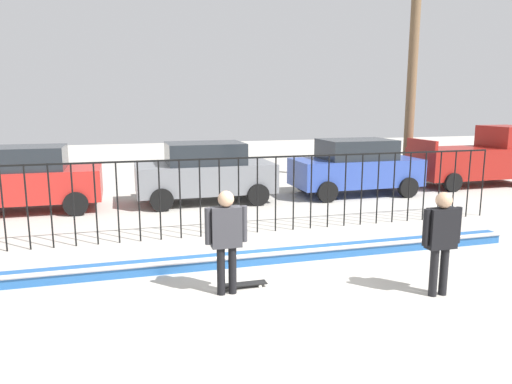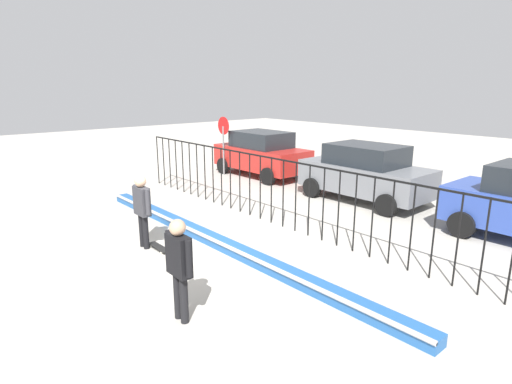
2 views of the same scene
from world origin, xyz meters
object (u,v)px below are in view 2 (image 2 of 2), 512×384
Objects in this scene: parked_car_red at (261,153)px; skateboard at (159,247)px; camera_operator at (179,261)px; stop_sign at (223,138)px; parked_car_gray at (365,172)px; skateboarder at (142,205)px.

skateboard is at bearing -57.38° from parked_car_red.
camera_operator is 0.70× the size of stop_sign.
parked_car_red is 1.00× the size of parked_car_gray.
skateboard is 0.19× the size of parked_car_red.
parked_car_red is at bearing 92.13° from skateboarder.
parked_car_gray is 1.72× the size of stop_sign.
parked_car_gray reaches higher than skateboard.
parked_car_gray is (5.29, -0.11, 0.00)m from parked_car_red.
skateboarder is 2.19× the size of skateboard.
camera_operator is at bearing -72.65° from parked_car_gray.
stop_sign is (-5.90, 6.35, 1.56)m from skateboard.
parked_car_red is (-7.69, 8.62, -0.08)m from camera_operator.
camera_operator is at bearing -30.57° from skateboard.
stop_sign is at bearing -169.90° from parked_car_gray.
stop_sign reaches higher than parked_car_gray.
parked_car_red is (-4.33, 7.61, -0.08)m from skateboarder.
parked_car_red is 1.76m from stop_sign.
parked_car_gray is at bearing -0.75° from parked_car_red.
stop_sign is at bearing 124.07° from skateboard.
skateboarder is at bearing -49.59° from stop_sign.
parked_car_gray is (0.97, 7.50, -0.08)m from skateboarder.
skateboard is 0.32× the size of stop_sign.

